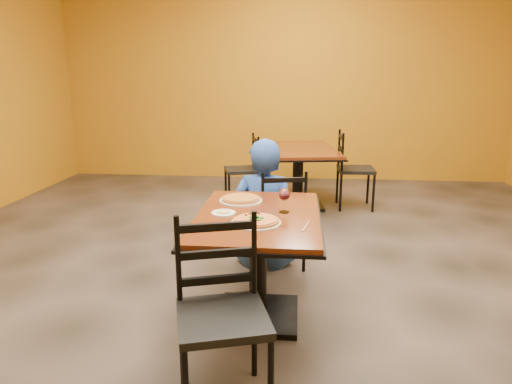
# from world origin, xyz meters

# --- Properties ---
(floor) EXTENTS (7.00, 8.00, 0.01)m
(floor) POSITION_xyz_m (0.00, 0.00, 0.00)
(floor) COLOR black
(floor) RESTS_ON ground
(wall_back) EXTENTS (7.00, 0.01, 3.00)m
(wall_back) POSITION_xyz_m (0.00, 4.00, 1.50)
(wall_back) COLOR #A96112
(wall_back) RESTS_ON ground
(table_main) EXTENTS (0.83, 1.23, 0.75)m
(table_main) POSITION_xyz_m (0.00, -0.50, 0.56)
(table_main) COLOR #5F2B0F
(table_main) RESTS_ON floor
(table_second) EXTENTS (1.11, 1.48, 0.75)m
(table_second) POSITION_xyz_m (0.26, 2.34, 0.56)
(table_second) COLOR #5F2B0F
(table_second) RESTS_ON floor
(chair_main_near) EXTENTS (0.54, 0.54, 0.96)m
(chair_main_near) POSITION_xyz_m (-0.09, -1.38, 0.48)
(chair_main_near) COLOR black
(chair_main_near) RESTS_ON floor
(chair_main_far) EXTENTS (0.48, 0.48, 0.88)m
(chair_main_far) POSITION_xyz_m (0.11, 0.44, 0.44)
(chair_main_far) COLOR black
(chair_main_far) RESTS_ON floor
(chair_second_left) EXTENTS (0.51, 0.51, 0.91)m
(chair_second_left) POSITION_xyz_m (-0.47, 2.34, 0.45)
(chair_second_left) COLOR black
(chair_second_left) RESTS_ON floor
(chair_second_right) EXTENTS (0.45, 0.45, 0.97)m
(chair_second_right) POSITION_xyz_m (0.98, 2.34, 0.49)
(chair_second_right) COLOR black
(chair_second_right) RESTS_ON floor
(diner) EXTENTS (0.61, 0.44, 1.13)m
(diner) POSITION_xyz_m (-0.03, 0.45, 0.56)
(diner) COLOR navy
(diner) RESTS_ON floor
(plate_main) EXTENTS (0.31, 0.31, 0.01)m
(plate_main) POSITION_xyz_m (0.01, -0.69, 0.76)
(plate_main) COLOR white
(plate_main) RESTS_ON table_main
(pizza_main) EXTENTS (0.28, 0.28, 0.02)m
(pizza_main) POSITION_xyz_m (0.01, -0.69, 0.77)
(pizza_main) COLOR #98260B
(pizza_main) RESTS_ON plate_main
(plate_far) EXTENTS (0.31, 0.31, 0.01)m
(plate_far) POSITION_xyz_m (-0.15, -0.19, 0.76)
(plate_far) COLOR white
(plate_far) RESTS_ON table_main
(pizza_far) EXTENTS (0.28, 0.28, 0.02)m
(pizza_far) POSITION_xyz_m (-0.15, -0.19, 0.77)
(pizza_far) COLOR #B98C23
(pizza_far) RESTS_ON plate_far
(side_plate) EXTENTS (0.16, 0.16, 0.01)m
(side_plate) POSITION_xyz_m (-0.23, -0.51, 0.76)
(side_plate) COLOR white
(side_plate) RESTS_ON table_main
(dip) EXTENTS (0.09, 0.09, 0.01)m
(dip) POSITION_xyz_m (-0.23, -0.51, 0.76)
(dip) COLOR tan
(dip) RESTS_ON side_plate
(wine_glass) EXTENTS (0.08, 0.08, 0.18)m
(wine_glass) POSITION_xyz_m (0.17, -0.43, 0.84)
(wine_glass) COLOR white
(wine_glass) RESTS_ON table_main
(fork) EXTENTS (0.06, 0.19, 0.00)m
(fork) POSITION_xyz_m (-0.15, -0.78, 0.75)
(fork) COLOR silver
(fork) RESTS_ON table_main
(knife) EXTENTS (0.06, 0.21, 0.00)m
(knife) POSITION_xyz_m (0.31, -0.71, 0.75)
(knife) COLOR silver
(knife) RESTS_ON table_main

